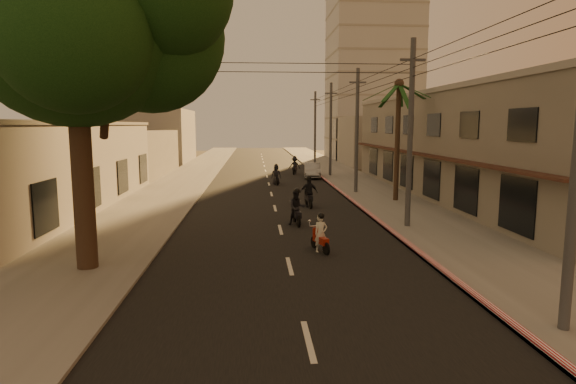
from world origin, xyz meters
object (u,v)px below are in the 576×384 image
at_px(scooter_mid_b, 309,193).
at_px(scooter_far_a, 276,175).
at_px(scooter_red, 321,234).
at_px(palm_tree, 399,91).
at_px(scooter_far_b, 295,166).
at_px(parked_car, 312,170).
at_px(scooter_mid_a, 297,208).
at_px(broadleaf_tree, 87,17).

relative_size(scooter_mid_b, scooter_far_a, 1.11).
bearing_deg(scooter_far_a, scooter_red, -93.66).
height_order(palm_tree, scooter_red, palm_tree).
xyz_separation_m(scooter_far_b, parked_car, (1.39, -3.51, -0.16)).
distance_m(scooter_mid_b, parked_car, 16.43).
distance_m(scooter_mid_b, scooter_far_b, 19.81).
height_order(scooter_far_a, parked_car, scooter_far_a).
bearing_deg(scooter_mid_a, scooter_mid_b, 72.94).
bearing_deg(parked_car, scooter_far_a, -120.81).
distance_m(scooter_red, scooter_mid_a, 5.28).
xyz_separation_m(broadleaf_tree, scooter_mid_a, (7.50, 7.00, -7.62)).
height_order(palm_tree, parked_car, palm_tree).
xyz_separation_m(palm_tree, scooter_mid_b, (-5.92, -1.67, -6.27)).
distance_m(broadleaf_tree, scooter_far_a, 25.73).
height_order(scooter_mid_b, scooter_far_a, scooter_mid_b).
bearing_deg(broadleaf_tree, parked_car, 69.09).
bearing_deg(scooter_mid_b, parked_car, 77.85).
relative_size(palm_tree, scooter_red, 5.14).
relative_size(scooter_red, scooter_far_b, 0.85).
height_order(scooter_mid_b, parked_car, scooter_mid_b).
height_order(scooter_mid_a, scooter_mid_b, scooter_mid_b).
relative_size(scooter_mid_b, scooter_far_b, 1.06).
height_order(scooter_red, parked_car, scooter_red).
relative_size(scooter_mid_b, parked_car, 0.45).
bearing_deg(palm_tree, scooter_mid_a, -136.02).
relative_size(palm_tree, scooter_mid_a, 4.28).
xyz_separation_m(broadleaf_tree, palm_tree, (14.61, 13.86, -1.33)).
distance_m(broadleaf_tree, scooter_mid_a, 12.78).
bearing_deg(scooter_mid_b, palm_tree, 11.26).
bearing_deg(parked_car, scooter_red, -90.72).
height_order(scooter_red, scooter_far_a, scooter_far_a).
height_order(palm_tree, scooter_far_a, palm_tree).
height_order(broadleaf_tree, scooter_far_a, broadleaf_tree).
height_order(palm_tree, scooter_mid_b, palm_tree).
bearing_deg(parked_car, broadleaf_tree, -105.46).
xyz_separation_m(palm_tree, scooter_red, (-6.63, -12.12, -6.44)).
xyz_separation_m(scooter_red, scooter_mid_a, (-0.48, 5.26, 0.14)).
bearing_deg(scooter_mid_b, scooter_mid_a, -107.41).
distance_m(palm_tree, scooter_mid_a, 11.71).
bearing_deg(scooter_mid_b, broadleaf_tree, -130.00).
xyz_separation_m(scooter_mid_a, scooter_far_b, (1.99, 24.98, 0.01)).
xyz_separation_m(scooter_far_a, parked_car, (3.66, 4.99, -0.09)).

